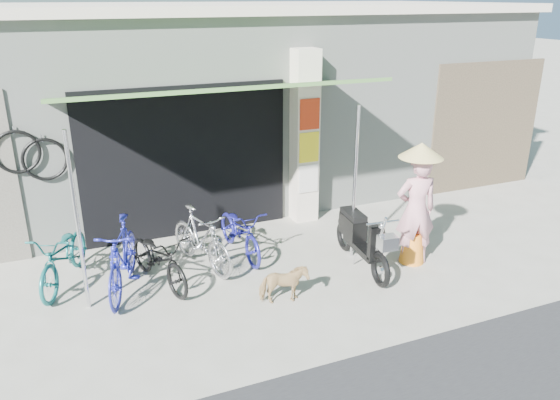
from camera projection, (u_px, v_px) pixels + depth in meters
name	position (u px, v px, depth m)	size (l,w,h in m)	color
ground	(321.00, 289.00, 7.54)	(80.00, 80.00, 0.00)	#9F9B8F
bicycle_shop	(213.00, 97.00, 11.29)	(12.30, 5.30, 3.66)	#A4ABA2
shop_pillar	(304.00, 138.00, 9.43)	(0.42, 0.44, 3.00)	beige
awning	(217.00, 93.00, 7.73)	(4.60, 1.88, 2.72)	#416D31
neighbour_right	(485.00, 126.00, 11.12)	(2.60, 0.06, 2.60)	brown
bike_teal	(64.00, 256.00, 7.54)	(0.57, 1.62, 0.85)	#156262
bike_blue	(122.00, 257.00, 7.33)	(0.47, 1.68, 1.01)	#21259B
bike_black	(159.00, 258.00, 7.54)	(0.53, 1.52, 0.80)	black
bike_silver	(201.00, 239.00, 8.00)	(0.43, 1.52, 0.91)	#B2B1B6
bike_navy	(240.00, 231.00, 8.41)	(0.53, 1.51, 0.79)	navy
street_dog	(284.00, 285.00, 7.12)	(0.29, 0.63, 0.54)	#9A8451
moped	(361.00, 239.00, 8.05)	(0.49, 1.71, 0.97)	black
nun	(416.00, 205.00, 8.01)	(0.69, 0.64, 1.86)	#CF8B97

